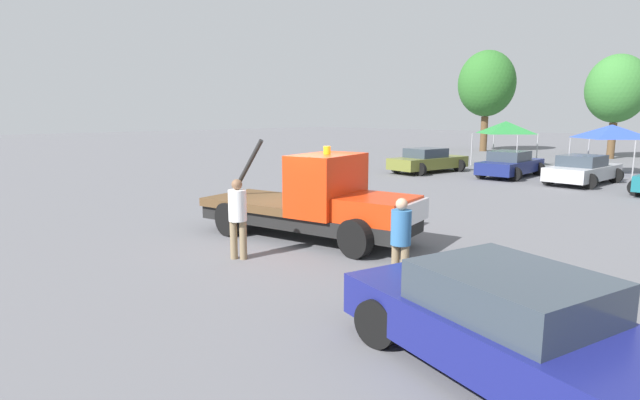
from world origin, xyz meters
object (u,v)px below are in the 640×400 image
Objects in this scene: parked_car_olive at (428,161)px; tow_truck at (318,203)px; person_at_hood at (238,213)px; canopy_tent_green at (506,128)px; foreground_car at (522,331)px; parked_car_silver at (583,170)px; person_near_truck at (401,236)px; tree_center at (617,89)px; tree_left at (487,84)px; parked_car_navy at (510,164)px; canopy_tent_blue at (612,132)px.

tow_truck is at bearing -148.88° from parked_car_olive.
person_at_hood is 0.60× the size of canopy_tent_green.
foreground_car is 6.66m from person_at_hood.
parked_car_silver is at bearing 73.52° from tow_truck.
person_near_truck is 0.23× the size of tree_center.
parked_car_olive is at bearing -99.88° from canopy_tent_green.
tree_left reaches higher than person_near_truck.
tree_left is at bearing 28.62° from parked_car_navy.
tow_truck is 3.90m from person_near_truck.
parked_car_olive is 1.66× the size of canopy_tent_green.
tree_center reaches higher than parked_car_olive.
canopy_tent_green reaches higher than parked_car_navy.
person_near_truck is at bearing -82.71° from canopy_tent_blue.
parked_car_olive is (-6.44, 17.20, -0.38)m from person_at_hood.
person_near_truck is at bearing -80.29° from tree_center.
parked_car_silver is 1.50× the size of canopy_tent_blue.
parked_car_silver is at bearing -39.23° from person_at_hood.
canopy_tent_green is at bearing 25.29° from parked_car_navy.
canopy_tent_blue is 0.43× the size of tree_center.
person_near_truck is (3.63, -1.43, 0.03)m from tow_truck.
foreground_car is 40.03m from tree_left.
tree_left reaches higher than parked_car_silver.
canopy_tent_green is (-8.87, 22.88, 1.38)m from person_near_truck.
foreground_car is 0.71× the size of tree_center.
tree_left is (-9.74, 15.90, 5.05)m from parked_car_navy.
parked_car_olive is 0.67× the size of tree_center.
person_near_truck is at bearing -68.81° from canopy_tent_green.
person_near_truck is at bearing 164.76° from foreground_car.
foreground_car and parked_car_silver have the same top height.
parked_car_navy is (-2.35, 18.48, -0.38)m from person_at_hood.
parked_car_olive is at bearing -149.72° from person_near_truck.
person_at_hood reaches higher than person_near_truck.
person_at_hood is at bearing -101.49° from tow_truck.
tree_left reaches higher than canopy_tent_blue.
person_at_hood is 0.24× the size of tree_center.
tow_truck is 3.41× the size of person_at_hood.
parked_car_navy is 1.50× the size of canopy_tent_blue.
parked_car_silver is at bearing -41.16° from canopy_tent_green.
foreground_car is 2.92× the size of person_at_hood.
tree_center is (0.32, 15.50, 4.27)m from parked_car_navy.
canopy_tent_blue reaches higher than parked_car_olive.
parked_car_olive is 18.78m from tree_left.
foreground_car is 3.47m from person_near_truck.
person_at_hood is 0.57× the size of canopy_tent_blue.
canopy_tent_blue is 0.37× the size of tree_left.
person_at_hood is 36.75m from tree_left.
foreground_car is at bearing -61.90° from tree_left.
parked_car_navy is at bearing -65.07° from parked_car_olive.
parked_car_silver is at bearing -173.52° from person_near_truck.
canopy_tent_green is 12.92m from tree_left.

